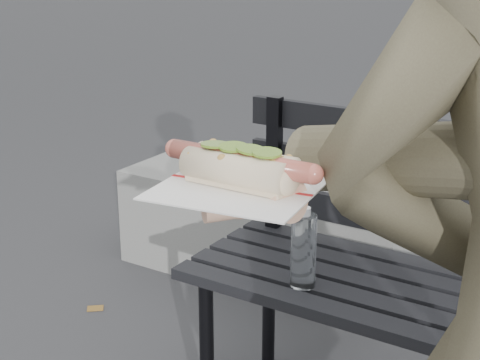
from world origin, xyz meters
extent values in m
cylinder|color=black|center=(-0.65, 0.69, 0.23)|extent=(0.04, 0.04, 0.45)
cylinder|color=black|center=(-0.65, 1.03, 0.23)|extent=(0.04, 0.04, 0.45)
cube|color=black|center=(0.02, 0.68, 0.47)|extent=(1.50, 0.07, 0.03)
cube|color=black|center=(0.02, 0.77, 0.47)|extent=(1.50, 0.07, 0.03)
cube|color=black|center=(0.02, 0.86, 0.47)|extent=(1.50, 0.07, 0.03)
cube|color=black|center=(-0.65, 1.05, 0.67)|extent=(0.04, 0.03, 0.42)
cylinder|color=white|center=(-0.39, 0.74, 0.57)|extent=(0.06, 0.06, 0.19)
cylinder|color=white|center=(-0.39, 0.74, 0.68)|extent=(0.03, 0.03, 0.02)
cube|color=slate|center=(-0.99, 1.59, 0.20)|extent=(1.20, 0.40, 0.40)
cylinder|color=#4E4634|center=(0.17, 0.05, 1.08)|extent=(0.51, 0.23, 0.19)
cylinder|color=#D8A384|center=(-0.04, -0.02, 1.01)|extent=(0.09, 0.08, 0.07)
ellipsoid|color=#D8A384|center=(-0.08, -0.03, 1.01)|extent=(0.10, 0.12, 0.03)
cylinder|color=#D8A384|center=(-0.14, -0.06, 1.01)|extent=(0.05, 0.02, 0.02)
cylinder|color=#D8A384|center=(-0.14, -0.04, 1.01)|extent=(0.05, 0.02, 0.02)
cylinder|color=#D8A384|center=(-0.14, -0.02, 1.01)|extent=(0.05, 0.02, 0.02)
cylinder|color=#D8A384|center=(-0.14, 0.00, 1.01)|extent=(0.05, 0.02, 0.02)
cylinder|color=#D8A384|center=(-0.07, -0.09, 1.01)|extent=(0.04, 0.05, 0.02)
cube|color=white|center=(-0.08, -0.03, 1.03)|extent=(0.21, 0.21, 0.00)
cube|color=#B21E1E|center=(-0.08, -0.03, 1.03)|extent=(0.19, 0.03, 0.00)
cylinder|color=#BC5848|center=(-0.08, -0.03, 1.06)|extent=(0.20, 0.02, 0.02)
sphere|color=#BC5848|center=(-0.18, -0.03, 1.06)|extent=(0.03, 0.02, 0.02)
sphere|color=#BC5848|center=(0.02, -0.03, 1.06)|extent=(0.03, 0.02, 0.02)
sphere|color=#9E6B2D|center=(-0.04, -0.02, 1.07)|extent=(0.01, 0.01, 0.01)
sphere|color=#9E6B2D|center=(-0.13, -0.03, 1.07)|extent=(0.01, 0.01, 0.01)
sphere|color=#9E6B2D|center=(-0.08, -0.01, 1.07)|extent=(0.01, 0.01, 0.01)
sphere|color=#9E6B2D|center=(-0.14, -0.06, 1.06)|extent=(0.01, 0.01, 0.01)
sphere|color=#9E6B2D|center=(-0.03, -0.04, 1.07)|extent=(0.01, 0.01, 0.01)
sphere|color=#9E6B2D|center=(-0.05, -0.04, 1.06)|extent=(0.01, 0.01, 0.01)
sphere|color=#9E6B2D|center=(-0.08, -0.05, 1.06)|extent=(0.01, 0.01, 0.01)
sphere|color=#9E6B2D|center=(-0.03, -0.02, 1.06)|extent=(0.01, 0.01, 0.01)
sphere|color=#9E6B2D|center=(-0.03, -0.01, 1.07)|extent=(0.01, 0.01, 0.01)
sphere|color=#9E6B2D|center=(-0.10, -0.03, 1.06)|extent=(0.01, 0.01, 0.01)
sphere|color=#9E6B2D|center=(-0.06, -0.04, 1.07)|extent=(0.01, 0.01, 0.01)
sphere|color=#9E6B2D|center=(-0.08, -0.02, 1.07)|extent=(0.01, 0.01, 0.01)
sphere|color=#9E6B2D|center=(-0.08, -0.02, 1.07)|extent=(0.01, 0.01, 0.01)
sphere|color=#9E6B2D|center=(-0.09, -0.02, 1.07)|extent=(0.01, 0.01, 0.01)
sphere|color=#9E6B2D|center=(-0.03, -0.04, 1.07)|extent=(0.01, 0.01, 0.01)
sphere|color=#9E6B2D|center=(-0.10, -0.05, 1.06)|extent=(0.01, 0.01, 0.01)
sphere|color=#9E6B2D|center=(-0.12, -0.02, 1.07)|extent=(0.01, 0.01, 0.01)
sphere|color=#9E6B2D|center=(-0.14, -0.02, 1.07)|extent=(0.01, 0.01, 0.01)
sphere|color=#9E6B2D|center=(-0.04, -0.03, 1.06)|extent=(0.01, 0.01, 0.01)
sphere|color=#9E6B2D|center=(-0.04, -0.04, 1.06)|extent=(0.01, 0.01, 0.01)
sphere|color=#9E6B2D|center=(-0.08, -0.03, 1.06)|extent=(0.01, 0.01, 0.01)
sphere|color=#9E6B2D|center=(-0.11, -0.02, 1.07)|extent=(0.01, 0.01, 0.01)
cylinder|color=olive|center=(-0.12, -0.03, 1.07)|extent=(0.04, 0.04, 0.00)
cylinder|color=olive|center=(-0.09, -0.03, 1.07)|extent=(0.04, 0.04, 0.01)
cylinder|color=olive|center=(-0.07, -0.03, 1.08)|extent=(0.04, 0.04, 0.01)
cylinder|color=olive|center=(-0.04, -0.03, 1.08)|extent=(0.04, 0.04, 0.01)
cube|color=brown|center=(-1.38, 1.01, 0.00)|extent=(0.07, 0.07, 0.00)
cube|color=brown|center=(-1.10, 1.84, 0.00)|extent=(0.05, 0.05, 0.00)
cube|color=brown|center=(-1.87, 2.19, 0.00)|extent=(0.06, 0.05, 0.00)
camera|label=1|loc=(0.38, -0.76, 1.32)|focal=55.00mm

